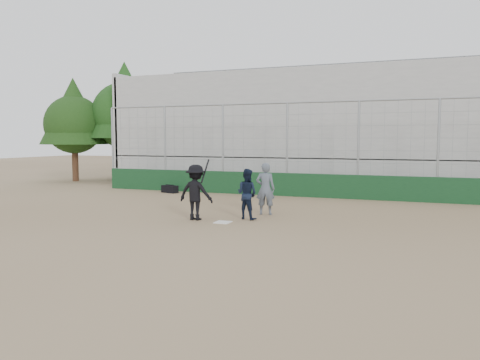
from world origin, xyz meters
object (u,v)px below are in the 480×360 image
(catcher_crouched, at_px, (247,202))
(equipment_bag, at_px, (170,189))
(batter_at_plate, at_px, (196,192))
(umpire, at_px, (265,191))

(catcher_crouched, height_order, equipment_bag, catcher_crouched)
(batter_at_plate, distance_m, catcher_crouched, 1.59)
(batter_at_plate, bearing_deg, catcher_crouched, 24.66)
(batter_at_plate, xyz_separation_m, catcher_crouched, (1.42, 0.65, -0.32))
(catcher_crouched, distance_m, equipment_bag, 7.91)
(umpire, bearing_deg, equipment_bag, -45.72)
(catcher_crouched, distance_m, umpire, 1.10)
(catcher_crouched, height_order, umpire, umpire)
(umpire, bearing_deg, batter_at_plate, 35.57)
(batter_at_plate, distance_m, umpire, 2.38)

